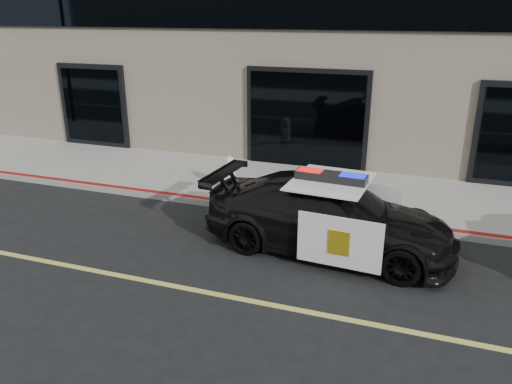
% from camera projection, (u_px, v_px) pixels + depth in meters
% --- Properties ---
extents(ground, '(120.00, 120.00, 0.00)m').
position_uv_depth(ground, '(258.00, 303.00, 7.86)').
color(ground, black).
rests_on(ground, ground).
extents(sidewalk_n, '(60.00, 3.50, 0.15)m').
position_uv_depth(sidewalk_n, '(327.00, 191.00, 12.49)').
color(sidewalk_n, gray).
rests_on(sidewalk_n, ground).
extents(police_car, '(2.61, 5.00, 1.55)m').
position_uv_depth(police_car, '(329.00, 216.00, 9.39)').
color(police_car, black).
rests_on(police_car, ground).
extents(fire_hydrant, '(0.39, 0.54, 0.86)m').
position_uv_depth(fire_hydrant, '(230.00, 174.00, 12.25)').
color(fire_hydrant, silver).
rests_on(fire_hydrant, sidewalk_n).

